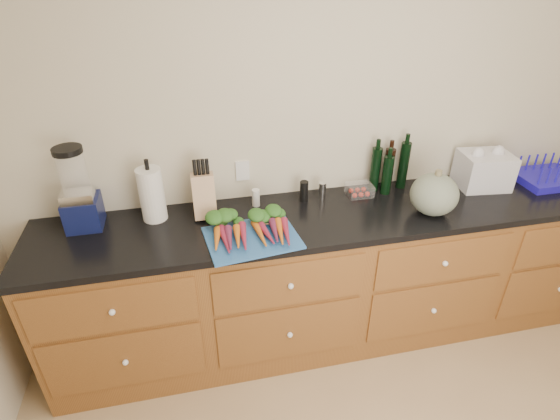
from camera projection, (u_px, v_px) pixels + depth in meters
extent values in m
cube|color=beige|center=(339.00, 132.00, 2.63)|extent=(4.10, 0.05, 2.60)
cube|color=brown|center=(347.00, 276.00, 2.79)|extent=(3.60, 0.60, 0.90)
cube|color=brown|center=(112.00, 310.00, 2.15)|extent=(0.82, 0.01, 0.28)
sphere|color=white|center=(112.00, 312.00, 2.13)|extent=(0.03, 0.03, 0.03)
cube|color=brown|center=(126.00, 360.00, 2.33)|extent=(0.82, 0.01, 0.38)
sphere|color=white|center=(125.00, 362.00, 2.32)|extent=(0.03, 0.03, 0.03)
cube|color=brown|center=(290.00, 284.00, 2.31)|extent=(0.82, 0.01, 0.28)
sphere|color=white|center=(291.00, 286.00, 2.30)|extent=(0.03, 0.03, 0.03)
cube|color=brown|center=(289.00, 333.00, 2.50)|extent=(0.82, 0.01, 0.38)
sphere|color=white|center=(290.00, 335.00, 2.48)|extent=(0.03, 0.03, 0.03)
cube|color=brown|center=(444.00, 262.00, 2.48)|extent=(0.82, 0.01, 0.28)
sphere|color=white|center=(445.00, 264.00, 2.47)|extent=(0.03, 0.03, 0.03)
cube|color=brown|center=(432.00, 309.00, 2.66)|extent=(0.82, 0.01, 0.38)
sphere|color=white|center=(434.00, 311.00, 2.65)|extent=(0.03, 0.03, 0.03)
cube|color=brown|center=(559.00, 288.00, 2.83)|extent=(0.82, 0.01, 0.38)
cube|color=black|center=(353.00, 213.00, 2.55)|extent=(3.64, 0.62, 0.04)
cube|color=#285FA5|center=(252.00, 238.00, 2.29)|extent=(0.51, 0.41, 0.01)
cone|color=orange|center=(218.00, 240.00, 2.22)|extent=(0.04, 0.21, 0.04)
cone|color=maroon|center=(224.00, 239.00, 2.23)|extent=(0.04, 0.21, 0.04)
cone|color=#6D2145|center=(231.00, 238.00, 2.23)|extent=(0.04, 0.21, 0.04)
cone|color=orange|center=(237.00, 237.00, 2.24)|extent=(0.04, 0.21, 0.04)
cone|color=maroon|center=(243.00, 237.00, 2.25)|extent=(0.04, 0.21, 0.04)
ellipsoid|color=#214717|center=(227.00, 221.00, 2.36)|extent=(0.21, 0.12, 0.06)
cone|color=orange|center=(262.00, 234.00, 2.26)|extent=(0.04, 0.21, 0.04)
cone|color=maroon|center=(268.00, 234.00, 2.27)|extent=(0.04, 0.21, 0.04)
cone|color=#6D2145|center=(274.00, 233.00, 2.28)|extent=(0.04, 0.21, 0.04)
cone|color=orange|center=(280.00, 232.00, 2.28)|extent=(0.04, 0.21, 0.04)
cone|color=maroon|center=(286.00, 231.00, 2.29)|extent=(0.04, 0.21, 0.04)
ellipsoid|color=#214717|center=(268.00, 216.00, 2.40)|extent=(0.21, 0.12, 0.06)
ellipsoid|color=#5A6655|center=(434.00, 194.00, 2.46)|extent=(0.27, 0.27, 0.24)
cube|color=#0E1443|center=(84.00, 212.00, 2.36)|extent=(0.18, 0.18, 0.17)
cube|color=silver|center=(78.00, 197.00, 2.27)|extent=(0.16, 0.11, 0.05)
cylinder|color=white|center=(73.00, 175.00, 2.24)|extent=(0.14, 0.14, 0.24)
cylinder|color=black|center=(67.00, 150.00, 2.17)|extent=(0.15, 0.15, 0.03)
cylinder|color=white|center=(152.00, 195.00, 2.39)|extent=(0.14, 0.14, 0.30)
cube|color=tan|center=(204.00, 196.00, 2.44)|extent=(0.12, 0.12, 0.25)
cylinder|color=white|center=(256.00, 198.00, 2.56)|extent=(0.05, 0.05, 0.10)
cylinder|color=black|center=(304.00, 191.00, 2.61)|extent=(0.05, 0.05, 0.13)
cylinder|color=white|center=(322.00, 191.00, 2.64)|extent=(0.05, 0.05, 0.11)
cube|color=white|center=(359.00, 190.00, 2.68)|extent=(0.15, 0.12, 0.07)
cylinder|color=black|center=(375.00, 169.00, 2.69)|extent=(0.06, 0.06, 0.28)
cylinder|color=black|center=(388.00, 169.00, 2.72)|extent=(0.06, 0.06, 0.26)
cylinder|color=black|center=(403.00, 165.00, 2.72)|extent=(0.06, 0.06, 0.30)
cylinder|color=black|center=(387.00, 175.00, 2.67)|extent=(0.06, 0.06, 0.24)
cube|color=#1D14B4|center=(547.00, 178.00, 2.85)|extent=(0.39, 0.31, 0.05)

